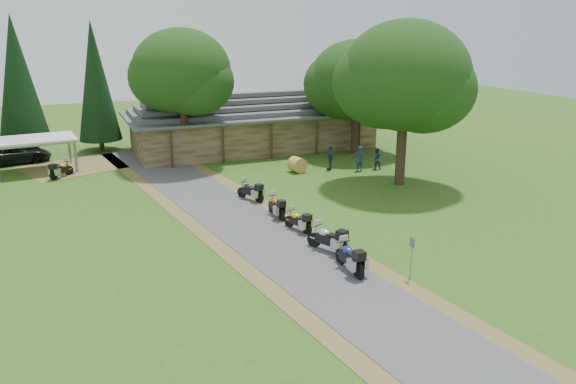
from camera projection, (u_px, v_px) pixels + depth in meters
name	position (u px, v px, depth m)	size (l,w,h in m)	color
ground	(298.00, 261.00, 25.84)	(120.00, 120.00, 0.00)	#305818
driveway	(259.00, 234.00, 29.21)	(46.00, 46.00, 0.00)	#474749
lodge	(253.00, 120.00, 48.57)	(21.40, 9.40, 4.90)	brown
carport	(35.00, 155.00, 41.18)	(5.70, 3.80, 2.47)	silver
car_dark_suv	(14.00, 150.00, 43.55)	(5.67, 2.41, 2.17)	black
motorcycle_row_a	(350.00, 256.00, 24.59)	(2.12, 0.69, 1.45)	navy
motorcycle_row_b	(328.00, 237.00, 26.72)	(2.13, 0.69, 1.45)	#B3B7BB
motorcycle_row_c	(298.00, 220.00, 29.45)	(1.81, 0.59, 1.24)	gold
motorcycle_row_d	(276.00, 205.00, 31.62)	(1.96, 0.64, 1.34)	#CC4B0F
motorcycle_row_e	(250.00, 190.00, 34.54)	(1.92, 0.63, 1.32)	black
motorcycle_carport_a	(61.00, 169.00, 39.64)	(1.90, 0.62, 1.30)	gold
person_a	(359.00, 156.00, 41.27)	(0.62, 0.45, 2.19)	#273550
person_b	(376.00, 157.00, 41.78)	(0.55, 0.40, 1.93)	#273550
person_c	(330.00, 156.00, 41.69)	(0.61, 0.44, 2.13)	#273550
hay_bale	(297.00, 165.00, 41.09)	(1.12, 1.12, 1.02)	#A6883D
sign_post	(411.00, 258.00, 23.75)	(0.35, 0.06, 1.93)	gray
oak_lodge_left	(182.00, 89.00, 41.94)	(7.35, 7.35, 11.50)	#143510
oak_lodge_right	(356.00, 95.00, 45.91)	(7.74, 7.74, 9.74)	#143510
oak_driveway	(404.00, 98.00, 36.46)	(8.39, 8.39, 11.73)	#143510
cedar_near	(96.00, 87.00, 46.77)	(3.54, 3.54, 10.84)	black
cedar_far	(19.00, 87.00, 44.56)	(4.05, 4.05, 11.29)	black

